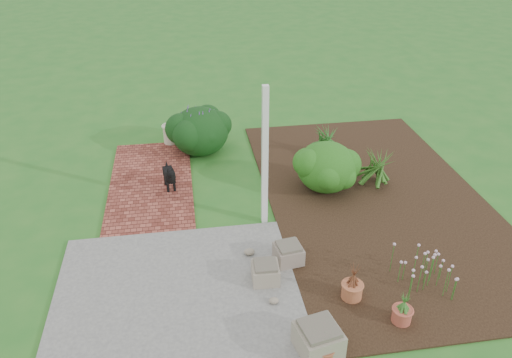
{
  "coord_description": "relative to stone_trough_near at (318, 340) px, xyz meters",
  "views": [
    {
      "loc": [
        -0.96,
        -7.01,
        5.05
      ],
      "look_at": [
        0.2,
        0.4,
        0.7
      ],
      "focal_mm": 35.0,
      "sensor_mm": 36.0,
      "label": 1
    }
  ],
  "objects": [
    {
      "name": "agapanthus_clump_back",
      "position": [
        2.18,
        3.86,
        0.24
      ],
      "size": [
        1.14,
        1.14,
        0.85
      ],
      "primitive_type": null,
      "rotation": [
        0.0,
        0.0,
        -0.25
      ],
      "color": "#133B12",
      "rests_on": "garden_bed"
    },
    {
      "name": "terracotta_pot_small_left",
      "position": [
        1.24,
        0.3,
        -0.07
      ],
      "size": [
        0.27,
        0.27,
        0.21
      ],
      "primitive_type": "cylinder",
      "rotation": [
        0.0,
        0.0,
        -0.03
      ],
      "color": "#B04F3B",
      "rests_on": "garden_bed"
    },
    {
      "name": "evergreen_shrub",
      "position": [
        1.18,
        3.83,
        0.3
      ],
      "size": [
        1.45,
        1.45,
        0.97
      ],
      "primitive_type": "ellipsoid",
      "rotation": [
        0.0,
        0.0,
        -0.34
      ],
      "color": "#1D440D",
      "rests_on": "garden_bed"
    },
    {
      "name": "veranda_post",
      "position": [
        -0.18,
        2.92,
        1.04
      ],
      "size": [
        0.1,
        0.1,
        2.5
      ],
      "primitive_type": "cube",
      "color": "white",
      "rests_on": "ground"
    },
    {
      "name": "garden_bed",
      "position": [
        2.02,
        3.32,
        -0.2
      ],
      "size": [
        4.0,
        7.0,
        0.03
      ],
      "primitive_type": "cube",
      "color": "black",
      "rests_on": "ground"
    },
    {
      "name": "stone_trough_far",
      "position": [
        0.0,
        1.76,
        -0.04
      ],
      "size": [
        0.45,
        0.45,
        0.27
      ],
      "primitive_type": "cube",
      "rotation": [
        0.0,
        0.0,
        0.14
      ],
      "color": "slate",
      "rests_on": "concrete_patio"
    },
    {
      "name": "black_dog",
      "position": [
        -1.8,
        4.23,
        0.14
      ],
      "size": [
        0.25,
        0.6,
        0.52
      ],
      "rotation": [
        0.0,
        0.0,
        0.18
      ],
      "color": "black",
      "rests_on": "brick_path"
    },
    {
      "name": "brick_path",
      "position": [
        -2.18,
        4.57,
        -0.19
      ],
      "size": [
        1.6,
        3.5,
        0.04
      ],
      "primitive_type": "cube",
      "color": "maroon",
      "rests_on": "ground"
    },
    {
      "name": "terracotta_pot_small_right",
      "position": [
        0.04,
        -0.16,
        -0.08
      ],
      "size": [
        0.27,
        0.27,
        0.2
      ],
      "primitive_type": "cylinder",
      "rotation": [
        0.0,
        0.0,
        0.18
      ],
      "color": "brown",
      "rests_on": "garden_bed"
    },
    {
      "name": "terracotta_pot_bronze",
      "position": [
        0.72,
        0.85,
        -0.06
      ],
      "size": [
        0.32,
        0.32,
        0.24
      ],
      "primitive_type": "cylinder",
      "rotation": [
        0.0,
        0.0,
        0.09
      ],
      "color": "#B4633D",
      "rests_on": "garden_bed"
    },
    {
      "name": "purple_flowering_bush",
      "position": [
        -1.12,
        5.8,
        0.32
      ],
      "size": [
        1.41,
        1.41,
        1.06
      ],
      "primitive_type": "ellipsoid",
      "rotation": [
        0.0,
        0.0,
        -0.13
      ],
      "color": "black",
      "rests_on": "ground"
    },
    {
      "name": "pink_flower_patch",
      "position": [
        1.77,
        0.92,
        0.09
      ],
      "size": [
        1.11,
        1.11,
        0.55
      ],
      "primitive_type": null,
      "rotation": [
        0.0,
        0.0,
        -0.39
      ],
      "color": "#113D0F",
      "rests_on": "garden_bed"
    },
    {
      "name": "stone_trough_near",
      "position": [
        0.0,
        0.0,
        0.0
      ],
      "size": [
        0.61,
        0.61,
        0.34
      ],
      "primitive_type": "cube",
      "rotation": [
        0.0,
        0.0,
        0.21
      ],
      "color": "gray",
      "rests_on": "concrete_patio"
    },
    {
      "name": "concrete_patio",
      "position": [
        -1.73,
        1.07,
        -0.19
      ],
      "size": [
        3.5,
        3.5,
        0.04
      ],
      "primitive_type": "cube",
      "color": "slate",
      "rests_on": "ground"
    },
    {
      "name": "cream_ceramic_urn",
      "position": [
        -1.77,
        6.3,
        0.04
      ],
      "size": [
        0.32,
        0.32,
        0.42
      ],
      "primitive_type": "cylinder",
      "rotation": [
        0.0,
        0.0,
        -0.02
      ],
      "color": "beige",
      "rests_on": "brick_path"
    },
    {
      "name": "agapanthus_clump_front",
      "position": [
        1.55,
        5.22,
        0.21
      ],
      "size": [
        1.13,
        1.13,
        0.78
      ],
      "primitive_type": null,
      "rotation": [
        0.0,
        0.0,
        0.36
      ],
      "color": "#174014",
      "rests_on": "garden_bed"
    },
    {
      "name": "ground",
      "position": [
        -0.48,
        2.82,
        -0.21
      ],
      "size": [
        80.0,
        80.0,
        0.0
      ],
      "primitive_type": "plane",
      "color": "#256921",
      "rests_on": "ground"
    },
    {
      "name": "stone_trough_mid",
      "position": [
        -0.43,
        1.38,
        -0.04
      ],
      "size": [
        0.41,
        0.41,
        0.26
      ],
      "primitive_type": "cube",
      "rotation": [
        0.0,
        0.0,
        -0.05
      ],
      "color": "gray",
      "rests_on": "concrete_patio"
    }
  ]
}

